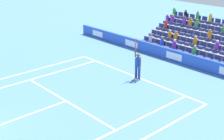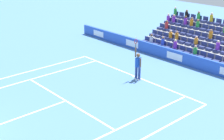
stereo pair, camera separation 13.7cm
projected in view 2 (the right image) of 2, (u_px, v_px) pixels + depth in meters
The scene contains 10 objects.
line_baseline at pixel (135, 76), 21.22m from camera, with size 10.97×0.10×0.01m, color white.
line_service at pixel (66, 101), 17.82m from camera, with size 8.23×0.10×0.01m, color white.
line_centre_service at pixel (12, 120), 15.84m from camera, with size 0.10×6.40×0.01m, color white.
line_singles_sideline_left at pixel (24, 81), 20.40m from camera, with size 0.10×11.89×0.01m, color white.
line_singles_sideline_right at pixel (108, 134), 14.67m from camera, with size 0.10×11.89×0.01m, color white.
line_doubles_sideline_left at pixel (14, 75), 21.36m from camera, with size 0.10×11.89×0.01m, color white.
line_centre_mark at pixel (134, 77), 21.16m from camera, with size 0.10×0.20×0.01m, color white.
sponsor_barrier at pixel (175, 56), 23.72m from camera, with size 22.30×0.22×0.91m.
tennis_player at pixel (138, 65), 20.35m from camera, with size 0.53×0.39×2.85m.
stadium_stand at pixel (203, 42), 25.80m from camera, with size 8.68×4.75×3.03m.
Camera 2 is at (-13.67, 2.29, 8.04)m, focal length 51.05 mm.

